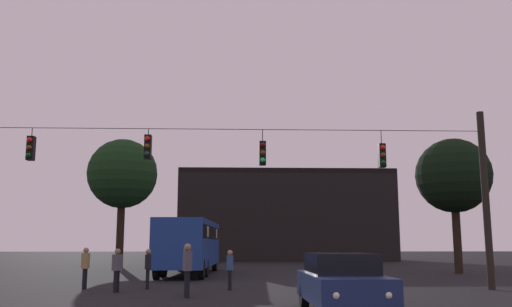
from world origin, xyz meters
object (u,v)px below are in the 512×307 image
at_px(tree_behind_building, 123,174).
at_px(pedestrian_crossing_left, 230,268).
at_px(car_near_right, 342,282).
at_px(pedestrian_trailing, 117,268).
at_px(pedestrian_crossing_center, 187,267).
at_px(pedestrian_near_bus, 85,266).
at_px(car_far_left, 193,256).
at_px(city_bus, 190,241).
at_px(pedestrian_crossing_right, 187,267).
at_px(tree_left_silhouette, 453,176).
at_px(pedestrian_far_side, 148,267).

bearing_deg(tree_behind_building, pedestrian_crossing_left, -66.79).
xyz_separation_m(car_near_right, pedestrian_trailing, (-7.07, 6.28, 0.09)).
relative_size(pedestrian_crossing_center, pedestrian_near_bus, 1.05).
distance_m(car_far_left, pedestrian_trailing, 20.33).
relative_size(city_bus, tree_behind_building, 1.17).
distance_m(pedestrian_crossing_right, tree_left_silhouette, 20.78).
height_order(city_bus, pedestrian_trailing, city_bus).
height_order(car_near_right, tree_behind_building, tree_behind_building).
height_order(car_near_right, car_far_left, same).
distance_m(pedestrian_crossing_right, pedestrian_near_bus, 5.56).
height_order(pedestrian_crossing_left, pedestrian_trailing, pedestrian_trailing).
distance_m(city_bus, tree_left_silhouette, 16.29).
distance_m(pedestrian_crossing_center, pedestrian_crossing_right, 1.16).
xyz_separation_m(tree_left_silhouette, tree_behind_building, (-21.70, 8.50, 1.08)).
bearing_deg(pedestrian_crossing_right, tree_left_silhouette, 43.04).
bearing_deg(car_far_left, pedestrian_near_bus, -98.39).
bearing_deg(pedestrian_crossing_center, tree_behind_building, 107.82).
relative_size(pedestrian_crossing_left, pedestrian_near_bus, 0.94).
relative_size(pedestrian_crossing_center, pedestrian_far_side, 1.09).
height_order(car_near_right, pedestrian_near_bus, pedestrian_near_bus).
xyz_separation_m(pedestrian_crossing_left, tree_behind_building, (-8.31, 19.37, 6.02)).
distance_m(city_bus, pedestrian_crossing_left, 10.63).
bearing_deg(city_bus, car_far_left, 93.20).
xyz_separation_m(city_bus, tree_left_silhouette, (15.80, 0.57, 3.91)).
height_order(pedestrian_crossing_left, pedestrian_crossing_right, pedestrian_crossing_right).
distance_m(car_far_left, tree_left_silhouette, 19.06).
xyz_separation_m(pedestrian_trailing, pedestrian_far_side, (0.90, 1.42, -0.02)).
bearing_deg(pedestrian_trailing, city_bus, 81.23).
bearing_deg(pedestrian_crossing_left, pedestrian_crossing_right, -115.25).
height_order(pedestrian_crossing_center, tree_left_silhouette, tree_left_silhouette).
xyz_separation_m(pedestrian_crossing_center, pedestrian_far_side, (-1.72, 2.31, -0.09)).
distance_m(pedestrian_crossing_center, pedestrian_far_side, 2.88).
bearing_deg(car_near_right, pedestrian_near_bus, 137.98).
height_order(pedestrian_trailing, tree_behind_building, tree_behind_building).
distance_m(pedestrian_crossing_left, tree_behind_building, 21.92).
relative_size(pedestrian_near_bus, pedestrian_far_side, 1.04).
bearing_deg(city_bus, pedestrian_trailing, -98.77).
xyz_separation_m(pedestrian_crossing_right, pedestrian_far_side, (-1.85, 3.46, -0.14)).
bearing_deg(pedestrian_crossing_left, tree_behind_building, 113.21).
bearing_deg(pedestrian_far_side, tree_behind_building, 105.09).
bearing_deg(car_far_left, tree_left_silhouette, -27.61).
xyz_separation_m(car_far_left, pedestrian_crossing_left, (2.91, -19.41, 0.04)).
xyz_separation_m(city_bus, tree_behind_building, (-5.91, 9.07, 5.00)).
bearing_deg(pedestrian_near_bus, pedestrian_far_side, -1.70).
height_order(pedestrian_trailing, tree_left_silhouette, tree_left_silhouette).
relative_size(pedestrian_crossing_left, pedestrian_trailing, 0.96).
distance_m(city_bus, car_far_left, 9.18).
height_order(city_bus, car_near_right, city_bus).
distance_m(pedestrian_trailing, pedestrian_far_side, 1.68).
height_order(car_near_right, tree_left_silhouette, tree_left_silhouette).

